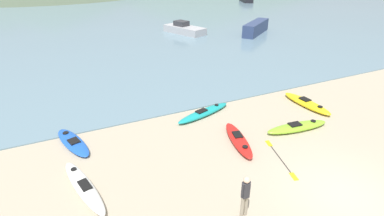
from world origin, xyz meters
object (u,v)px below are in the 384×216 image
Objects in this scene: kayak_on_sand_1 at (73,142)px; kayak_on_sand_0 at (307,103)px; person_near_foreground at (245,194)px; moored_boat_0 at (256,28)px; kayak_on_sand_4 at (84,186)px; loose_paddle at (280,159)px; kayak_on_sand_2 at (238,139)px; moored_boat_1 at (184,29)px; kayak_on_sand_5 at (204,113)px; kayak_on_sand_3 at (297,127)px.

kayak_on_sand_0 is at bearing -6.77° from kayak_on_sand_1.
moored_boat_0 is at bearing 53.19° from person_near_foreground.
kayak_on_sand_1 is (-12.37, 1.47, -0.05)m from kayak_on_sand_0.
loose_paddle is (7.65, -1.50, -0.17)m from kayak_on_sand_4.
kayak_on_sand_0 is 5.79m from kayak_on_sand_2.
moored_boat_1 reaches higher than kayak_on_sand_2.
kayak_on_sand_5 is 0.68× the size of moored_boat_0.
kayak_on_sand_0 is 5.97m from kayak_on_sand_5.
kayak_on_sand_2 is (6.80, -3.01, 0.03)m from kayak_on_sand_1.
person_near_foreground reaches higher than kayak_on_sand_5.
kayak_on_sand_0 is 9.45m from person_near_foreground.
kayak_on_sand_5 is at bearing -110.89° from moored_boat_1.
kayak_on_sand_1 is 1.95× the size of person_near_foreground.
kayak_on_sand_3 is 0.63× the size of moored_boat_1.
person_near_foreground is 0.30× the size of moored_boat_0.
kayak_on_sand_4 is at bearing -121.99° from moored_boat_1.
kayak_on_sand_3 is 6.49m from person_near_foreground.
moored_boat_1 reaches higher than loose_paddle.
kayak_on_sand_0 is 0.63× the size of moored_boat_0.
moored_boat_1 reaches higher than kayak_on_sand_1.
moored_boat_0 reaches higher than kayak_on_sand_4.
kayak_on_sand_5 is at bearing 93.86° from kayak_on_sand_2.
moored_boat_1 is at bearing 69.11° from kayak_on_sand_5.
moored_boat_0 is 1.90× the size of loose_paddle.
person_near_foreground is at bearing -146.02° from kayak_on_sand_0.
kayak_on_sand_3 is at bearing 33.69° from loose_paddle.
person_near_foreground is (-2.03, -6.74, 0.74)m from kayak_on_sand_5.
kayak_on_sand_2 reaches higher than kayak_on_sand_5.
kayak_on_sand_4 is 25.59m from moored_boat_1.
moored_boat_0 is (20.65, 14.76, 0.59)m from kayak_on_sand_1.
kayak_on_sand_2 is at bearing -107.66° from moored_boat_1.
kayak_on_sand_3 reaches higher than kayak_on_sand_2.
person_near_foreground is (4.56, -6.73, 0.77)m from kayak_on_sand_1.
kayak_on_sand_3 is 0.65× the size of moored_boat_0.
kayak_on_sand_2 is at bearing 175.12° from kayak_on_sand_3.
kayak_on_sand_2 reaches higher than loose_paddle.
kayak_on_sand_3 is at bearing -43.97° from kayak_on_sand_5.
kayak_on_sand_5 is (-0.20, 3.02, -0.00)m from kayak_on_sand_2.
moored_boat_1 is 23.95m from loose_paddle.
person_near_foreground reaches higher than kayak_on_sand_2.
kayak_on_sand_4 is 5.71m from person_near_foreground.
moored_boat_0 reaches higher than kayak_on_sand_5.
moored_boat_0 is 7.92m from moored_boat_1.
kayak_on_sand_0 is 0.62× the size of moored_boat_1.
kayak_on_sand_0 reaches higher than kayak_on_sand_5.
kayak_on_sand_0 reaches higher than kayak_on_sand_3.
moored_boat_1 is (-7.04, 3.63, -0.20)m from moored_boat_0.
kayak_on_sand_1 is at bearing 173.23° from kayak_on_sand_0.
kayak_on_sand_2 is 6.75m from kayak_on_sand_4.
kayak_on_sand_1 is 0.86× the size of kayak_on_sand_4.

